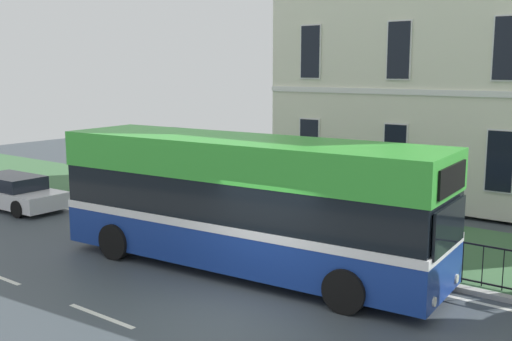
# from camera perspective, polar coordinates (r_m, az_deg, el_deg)

# --- Properties ---
(ground_plane) EXTENTS (60.00, 56.00, 0.18)m
(ground_plane) POSITION_cam_1_polar(r_m,az_deg,el_deg) (13.89, 0.54, -11.78)
(ground_plane) COLOR #3D454C
(georgian_townhouse) EXTENTS (14.73, 8.54, 13.46)m
(georgian_townhouse) POSITION_cam_1_polar(r_m,az_deg,el_deg) (25.53, 21.08, 13.06)
(georgian_townhouse) COLOR silver
(georgian_townhouse) RESTS_ON ground_plane
(iron_verge_railing) EXTENTS (19.42, 0.04, 0.97)m
(iron_verge_railing) POSITION_cam_1_polar(r_m,az_deg,el_deg) (16.21, 8.77, -6.37)
(iron_verge_railing) COLOR black
(iron_verge_railing) RESTS_ON ground_plane
(single_decker_bus) EXTENTS (10.31, 3.31, 3.32)m
(single_decker_bus) POSITION_cam_1_polar(r_m,az_deg,el_deg) (15.28, -1.06, -2.90)
(single_decker_bus) COLOR navy
(single_decker_bus) RESTS_ON ground_plane
(parked_hatchback_00) EXTENTS (4.18, 1.85, 1.19)m
(parked_hatchback_00) POSITION_cam_1_polar(r_m,az_deg,el_deg) (23.85, -21.52, -1.89)
(parked_hatchback_00) COLOR silver
(parked_hatchback_00) RESTS_ON ground_plane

